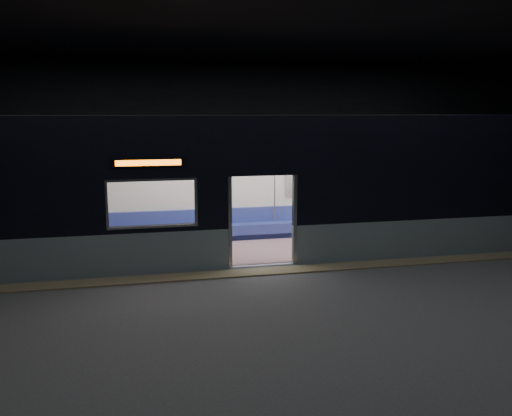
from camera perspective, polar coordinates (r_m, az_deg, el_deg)
name	(u,v)px	position (r m, az deg, el deg)	size (l,w,h in m)	color
station_floor	(274,280)	(11.31, 1.94, -7.58)	(24.00, 14.00, 0.01)	#47494C
station_envelope	(275,100)	(10.77, 2.06, 11.34)	(24.00, 14.00, 5.00)	black
tactile_strip	(268,271)	(11.81, 1.26, -6.70)	(22.80, 0.50, 0.03)	#8C7F59
metro_car	(249,177)	(13.34, -0.79, 3.29)	(18.00, 3.04, 3.35)	gray
passenger	(362,205)	(15.50, 11.10, 0.33)	(0.49, 0.79, 1.49)	black
handbag	(367,211)	(15.31, 11.57, -0.36)	(0.29, 0.25, 0.14)	black
transit_map	(306,182)	(15.14, 5.30, 2.74)	(1.07, 0.03, 0.69)	white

